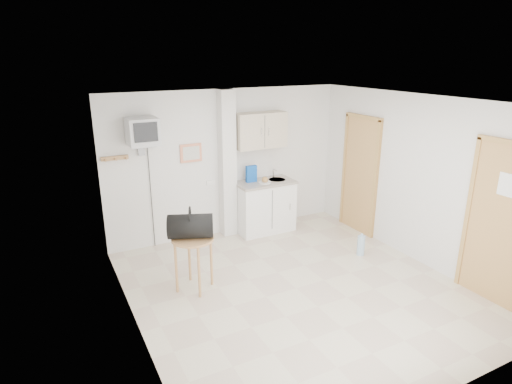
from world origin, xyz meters
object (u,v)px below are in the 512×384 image
crt_television (142,132)px  duffel_bag (190,226)px  round_table (193,246)px  water_bottle (361,245)px

crt_television → duffel_bag: bearing=-81.2°
crt_television → round_table: bearing=-80.4°
crt_television → water_bottle: crt_television is taller
round_table → water_bottle: round_table is taller
water_bottle → crt_television: bearing=150.8°
round_table → water_bottle: 2.73m
round_table → crt_television: bearing=99.6°
round_table → duffel_bag: bearing=155.4°
water_bottle → round_table: bearing=174.9°
crt_television → duffel_bag: crt_television is taller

